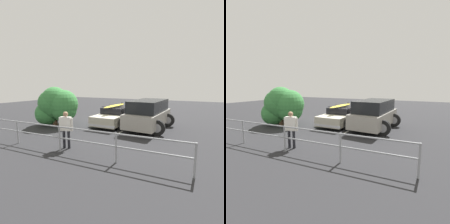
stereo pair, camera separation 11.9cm
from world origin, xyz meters
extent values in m
cube|color=#28282B|center=(0.00, 0.00, -0.01)|extent=(44.00, 44.00, 0.02)
cube|color=silver|center=(-1.56, 0.50, 0.00)|extent=(0.12, 4.97, 0.00)
cube|color=#B7B29E|center=(-0.35, 0.50, 0.49)|extent=(1.81, 4.32, 0.61)
cube|color=black|center=(-0.35, 0.33, 1.01)|extent=(1.58, 2.08, 0.42)
cube|color=silver|center=(-0.37, 2.61, 0.31)|extent=(1.81, 0.12, 0.14)
cube|color=silver|center=(-0.33, -1.61, 0.31)|extent=(1.81, 0.12, 0.14)
cylinder|color=black|center=(-1.27, 1.83, 0.34)|extent=(0.68, 0.18, 0.68)
cylinder|color=#99999E|center=(-1.27, 1.83, 0.34)|extent=(0.37, 0.19, 0.37)
cylinder|color=black|center=(0.54, 1.84, 0.34)|extent=(0.68, 0.18, 0.68)
cylinder|color=#99999E|center=(0.54, 1.84, 0.34)|extent=(0.37, 0.19, 0.37)
cylinder|color=black|center=(-1.25, -0.84, 0.34)|extent=(0.68, 0.18, 0.68)
cylinder|color=#99999E|center=(-1.25, -0.84, 0.34)|extent=(0.37, 0.19, 0.37)
cylinder|color=black|center=(0.56, -0.82, 0.34)|extent=(0.68, 0.18, 0.68)
cylinder|color=#99999E|center=(0.56, -0.82, 0.34)|extent=(0.37, 0.19, 0.37)
cylinder|color=black|center=(-0.36, 0.90, 1.26)|extent=(1.86, 0.05, 0.03)
cylinder|color=black|center=(-0.35, -0.24, 1.26)|extent=(1.86, 0.05, 0.03)
ellipsoid|color=yellow|center=(-0.26, 0.48, 1.32)|extent=(0.55, 2.89, 0.09)
cone|color=black|center=(-0.29, -0.68, 1.43)|extent=(0.10, 0.10, 0.14)
cube|color=#9E998E|center=(-2.78, 0.81, 0.70)|extent=(2.05, 4.31, 0.83)
cube|color=black|center=(-2.78, 0.81, 1.47)|extent=(1.85, 3.37, 0.72)
cylinder|color=black|center=(-2.90, -1.40, 0.80)|extent=(0.80, 0.22, 0.79)
cylinder|color=black|center=(-3.64, 2.12, 0.44)|extent=(0.87, 0.22, 0.87)
cylinder|color=#99999E|center=(-3.64, 2.12, 0.44)|extent=(0.48, 0.23, 0.48)
cylinder|color=black|center=(-1.78, 2.02, 0.44)|extent=(0.87, 0.22, 0.87)
cylinder|color=#99999E|center=(-1.78, 2.02, 0.44)|extent=(0.48, 0.23, 0.48)
cylinder|color=black|center=(-3.77, -0.40, 0.44)|extent=(0.87, 0.22, 0.87)
cylinder|color=#99999E|center=(-3.77, -0.40, 0.44)|extent=(0.48, 0.23, 0.48)
cylinder|color=black|center=(-1.92, -0.51, 0.44)|extent=(0.87, 0.22, 0.87)
cylinder|color=#99999E|center=(-1.92, -0.51, 0.44)|extent=(0.48, 0.23, 0.48)
cylinder|color=black|center=(-0.66, 5.84, 0.40)|extent=(0.12, 0.12, 0.80)
cylinder|color=black|center=(-0.45, 5.90, 0.40)|extent=(0.12, 0.12, 0.80)
cube|color=silver|center=(-0.55, 5.87, 1.10)|extent=(0.50, 0.32, 0.60)
sphere|color=#9E7556|center=(-0.55, 5.87, 1.52)|extent=(0.22, 0.22, 0.22)
cylinder|color=silver|center=(-0.82, 5.78, 1.07)|extent=(0.08, 0.08, 0.57)
cylinder|color=silver|center=(-0.29, 5.95, 1.07)|extent=(0.08, 0.08, 0.57)
cylinder|color=gray|center=(-5.64, 6.08, 0.55)|extent=(0.07, 0.07, 1.09)
cylinder|color=gray|center=(-3.12, 6.20, 0.55)|extent=(0.07, 0.07, 1.09)
cylinder|color=gray|center=(-0.59, 6.31, 0.55)|extent=(0.07, 0.07, 1.09)
cylinder|color=gray|center=(1.94, 6.42, 0.55)|extent=(0.07, 0.07, 1.09)
cylinder|color=gray|center=(-0.59, 6.31, 1.06)|extent=(10.11, 0.50, 0.06)
cylinder|color=gray|center=(-0.59, 6.31, 0.60)|extent=(10.11, 0.50, 0.06)
cylinder|color=brown|center=(3.25, 2.74, 0.25)|extent=(0.36, 0.36, 0.50)
sphere|color=#387F3D|center=(2.49, 2.63, 1.15)|extent=(1.71, 1.71, 1.71)
sphere|color=#387F3D|center=(3.75, 2.95, 0.80)|extent=(1.59, 1.59, 1.59)
sphere|color=#387F3D|center=(3.27, 2.67, 1.42)|extent=(2.01, 2.01, 2.01)
sphere|color=#387F3D|center=(3.08, 2.83, 1.78)|extent=(1.73, 1.73, 1.73)
sphere|color=#387F3D|center=(2.50, 2.61, 1.49)|extent=(1.90, 1.90, 1.90)
sphere|color=#387F3D|center=(2.94, 2.11, 1.22)|extent=(1.73, 1.73, 1.73)
sphere|color=#387F3D|center=(3.33, 2.88, 1.55)|extent=(1.80, 1.80, 1.80)
camera|label=1|loc=(-5.66, 11.51, 2.73)|focal=28.00mm
camera|label=2|loc=(-5.77, 11.45, 2.73)|focal=28.00mm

